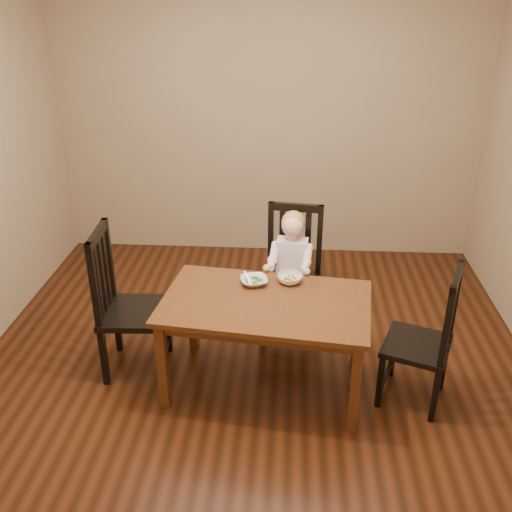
# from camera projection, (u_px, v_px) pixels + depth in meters

# --- Properties ---
(room) EXTENTS (4.01, 4.01, 2.71)m
(room) POSITION_uv_depth(u_px,v_px,m) (254.00, 187.00, 3.54)
(room) COLOR #431E0E
(room) RESTS_ON ground
(dining_table) EXTENTS (1.41, 0.95, 0.66)m
(dining_table) POSITION_uv_depth(u_px,v_px,m) (266.00, 311.00, 3.67)
(dining_table) COLOR #482410
(dining_table) RESTS_ON room
(chair_child) EXTENTS (0.48, 0.47, 1.01)m
(chair_child) POSITION_uv_depth(u_px,v_px,m) (292.00, 274.00, 4.36)
(chair_child) COLOR black
(chair_child) RESTS_ON room
(chair_left) EXTENTS (0.46, 0.48, 1.06)m
(chair_left) POSITION_uv_depth(u_px,v_px,m) (126.00, 305.00, 3.89)
(chair_left) COLOR black
(chair_left) RESTS_ON room
(chair_right) EXTENTS (0.52, 0.53, 0.96)m
(chair_right) POSITION_uv_depth(u_px,v_px,m) (426.00, 340.00, 3.59)
(chair_right) COLOR black
(chair_right) RESTS_ON room
(toddler) EXTENTS (0.35, 0.41, 0.52)m
(toddler) POSITION_uv_depth(u_px,v_px,m) (292.00, 261.00, 4.25)
(toddler) COLOR white
(toddler) RESTS_ON chair_child
(bowl_peas) EXTENTS (0.22, 0.22, 0.04)m
(bowl_peas) POSITION_uv_depth(u_px,v_px,m) (254.00, 281.00, 3.83)
(bowl_peas) COLOR silver
(bowl_peas) RESTS_ON dining_table
(bowl_veg) EXTENTS (0.22, 0.22, 0.05)m
(bowl_veg) POSITION_uv_depth(u_px,v_px,m) (290.00, 279.00, 3.85)
(bowl_veg) COLOR silver
(bowl_veg) RESTS_ON dining_table
(fork) EXTENTS (0.06, 0.12, 0.05)m
(fork) POSITION_uv_depth(u_px,v_px,m) (248.00, 279.00, 3.81)
(fork) COLOR silver
(fork) RESTS_ON bowl_peas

